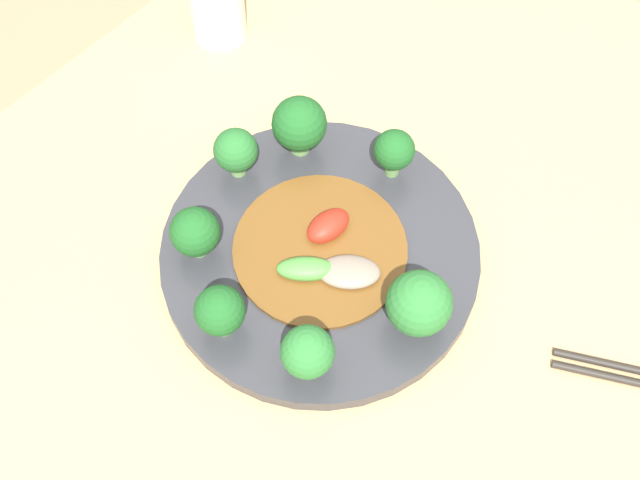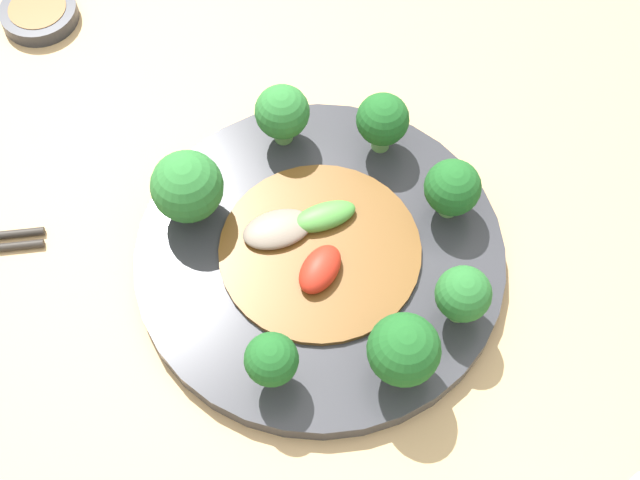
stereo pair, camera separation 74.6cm
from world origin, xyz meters
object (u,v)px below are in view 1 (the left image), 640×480
object	(u,v)px
plate	(320,255)
broccoli_south	(236,151)
broccoli_southeast	(195,232)
stirfry_center	(323,251)
broccoli_north	(419,304)
broccoli_southwest	(299,124)
broccoli_northeast	(307,352)
broccoli_east	(220,311)
broccoli_west	(394,151)

from	to	relation	value
plate	broccoli_south	xyz separation A→B (m)	(-0.01, -0.12, 0.04)
broccoli_southeast	stirfry_center	world-z (taller)	broccoli_southeast
broccoli_southeast	broccoli_north	xyz separation A→B (m)	(-0.08, 0.20, 0.00)
broccoli_southeast	broccoli_southwest	xyz separation A→B (m)	(-0.15, -0.01, 0.01)
broccoli_northeast	broccoli_east	xyz separation A→B (m)	(0.02, -0.08, 0.00)
stirfry_center	broccoli_east	bearing A→B (deg)	-7.22
broccoli_north	stirfry_center	world-z (taller)	broccoli_north
plate	broccoli_southwest	world-z (taller)	broccoli_southwest
broccoli_east	broccoli_north	size ratio (longest dim) A/B	0.89
stirfry_center	broccoli_southeast	bearing A→B (deg)	-49.60
plate	broccoli_west	bearing A→B (deg)	-176.40
broccoli_west	broccoli_north	bearing A→B (deg)	47.34
broccoli_west	broccoli_southwest	bearing A→B (deg)	-65.01
broccoli_east	stirfry_center	size ratio (longest dim) A/B	0.37
broccoli_west	broccoli_southeast	xyz separation A→B (m)	(0.19, -0.08, -0.00)
broccoli_northeast	stirfry_center	xyz separation A→B (m)	(-0.09, -0.07, -0.03)
broccoli_south	broccoli_southwest	bearing A→B (deg)	156.42
broccoli_southwest	broccoli_south	bearing A→B (deg)	-23.58
broccoli_northeast	broccoli_north	world-z (taller)	broccoli_north
broccoli_west	stirfry_center	bearing A→B (deg)	5.91
broccoli_west	broccoli_south	xyz separation A→B (m)	(0.10, -0.11, -0.00)
plate	stirfry_center	world-z (taller)	stirfry_center
broccoli_west	broccoli_north	world-z (taller)	broccoli_north
broccoli_northeast	broccoli_southeast	size ratio (longest dim) A/B	1.04
broccoli_south	broccoli_north	bearing A→B (deg)	87.73
broccoli_west	broccoli_southwest	size ratio (longest dim) A/B	0.84
broccoli_northeast	broccoli_east	world-z (taller)	same
broccoli_northeast	broccoli_southeast	world-z (taller)	broccoli_northeast
broccoli_west	broccoli_south	size ratio (longest dim) A/B	1.00
broccoli_east	broccoli_south	distance (m)	0.17
broccoli_southeast	stirfry_center	xyz separation A→B (m)	(-0.08, 0.09, -0.03)
broccoli_west	broccoli_southeast	distance (m)	0.21
broccoli_northeast	broccoli_southeast	xyz separation A→B (m)	(-0.02, -0.16, -0.00)
plate	broccoli_north	world-z (taller)	broccoli_north
plate	broccoli_east	size ratio (longest dim) A/B	4.99
broccoli_southwest	broccoli_west	bearing A→B (deg)	114.99
broccoli_east	broccoli_southwest	world-z (taller)	broccoli_southwest
broccoli_west	broccoli_southwest	distance (m)	0.10
plate	broccoli_southeast	distance (m)	0.12
broccoli_north	broccoli_west	bearing A→B (deg)	-132.66
broccoli_northeast	broccoli_east	distance (m)	0.08
broccoli_west	broccoli_east	xyz separation A→B (m)	(0.23, -0.00, 0.00)
broccoli_west	broccoli_north	xyz separation A→B (m)	(0.11, 0.12, 0.00)
broccoli_southeast	broccoli_northeast	bearing A→B (deg)	83.33
broccoli_northeast	broccoli_north	distance (m)	0.11
broccoli_north	broccoli_southwest	xyz separation A→B (m)	(-0.07, -0.21, 0.00)
broccoli_southeast	broccoli_south	size ratio (longest dim) A/B	1.00
broccoli_east	plate	bearing A→B (deg)	175.05
broccoli_west	broccoli_southwest	xyz separation A→B (m)	(0.04, -0.09, 0.00)
broccoli_east	broccoli_south	world-z (taller)	broccoli_east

